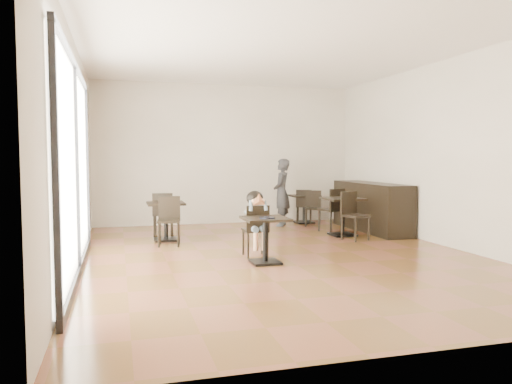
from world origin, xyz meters
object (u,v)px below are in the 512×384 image
object	(u,v)px
child_table	(265,240)
cafe_table_back	(304,209)
chair_back_b	(313,209)
cafe_table_mid	(343,217)
chair_mid_b	(356,216)
chair_back_a	(304,206)
chair_left_a	(163,214)
chair_left_b	(169,221)
cafe_table_left	(166,221)
adult_patron	(282,192)
child_chair	(255,230)
child	(255,224)
chair_mid_a	(331,210)

from	to	relation	value
child_table	cafe_table_back	size ratio (longest dim) A/B	1.02
chair_back_b	cafe_table_mid	bearing A→B (deg)	-63.65
child_table	chair_mid_b	size ratio (longest dim) A/B	0.75
child_table	chair_back_a	size ratio (longest dim) A/B	0.85
chair_left_a	chair_back_a	bearing A→B (deg)	-153.42
chair_left_b	cafe_table_mid	bearing A→B (deg)	12.36
cafe_table_left	chair_left_b	xyz separation A→B (m)	(0.00, -0.55, 0.07)
chair_left_a	chair_back_b	distance (m)	3.37
chair_left_b	chair_back_b	xyz separation A→B (m)	(3.33, 1.62, -0.03)
cafe_table_back	chair_back_b	bearing A→B (deg)	-90.00
cafe_table_back	adult_patron	bearing A→B (deg)	-155.54
adult_patron	chair_back_a	size ratio (longest dim) A/B	1.90
chair_back_a	chair_back_b	bearing A→B (deg)	114.34
child_chair	child	bearing A→B (deg)	-0.00
chair_mid_b	chair_left_a	world-z (taller)	chair_mid_b
chair_left_a	chair_left_b	bearing A→B (deg)	98.79
chair_left_a	chair_back_b	world-z (taller)	chair_left_a
adult_patron	child	bearing A→B (deg)	-0.82
chair_mid_b	chair_left_b	bearing A→B (deg)	154.44
adult_patron	cafe_table_left	world-z (taller)	adult_patron
cafe_table_mid	chair_mid_a	size ratio (longest dim) A/B	0.83
child_table	chair_mid_b	xyz separation A→B (m)	(2.18, 1.49, 0.11)
child_chair	chair_mid_a	size ratio (longest dim) A/B	0.90
cafe_table_mid	chair_back_a	distance (m)	1.96
cafe_table_left	chair_mid_b	world-z (taller)	chair_mid_b
chair_mid_b	chair_left_a	xyz separation A→B (m)	(-3.38, 1.44, -0.02)
adult_patron	chair_left_a	world-z (taller)	adult_patron
chair_mid_a	cafe_table_back	bearing A→B (deg)	-107.82
chair_mid_b	chair_left_a	bearing A→B (deg)	137.10
child_table	chair_mid_a	world-z (taller)	chair_mid_a
adult_patron	chair_left_b	bearing A→B (deg)	-30.70
cafe_table_mid	chair_back_b	xyz separation A→B (m)	(-0.05, 1.41, 0.02)
chair_mid_a	child_chair	bearing A→B (deg)	23.27
cafe_table_left	chair_mid_b	bearing A→B (deg)	-14.74
cafe_table_left	chair_left_a	size ratio (longest dim) A/B	0.83
child	cafe_table_left	bearing A→B (deg)	123.19
chair_mid_a	chair_back_a	distance (m)	1.41
cafe_table_left	chair_back_b	world-z (taller)	chair_back_b
child_chair	cafe_table_left	distance (m)	2.19
child_chair	cafe_table_mid	size ratio (longest dim) A/B	1.08
chair_mid_b	adult_patron	bearing A→B (deg)	87.72
child_table	adult_patron	xyz separation A→B (m)	(1.48, 3.70, 0.42)
child_table	cafe_table_mid	xyz separation A→B (m)	(2.18, 2.04, 0.04)
child	adult_patron	bearing A→B (deg)	64.83
cafe_table_left	child	bearing A→B (deg)	-56.81
child_chair	chair_left_b	world-z (taller)	chair_left_b
cafe_table_mid	chair_left_a	distance (m)	3.49
cafe_table_left	adult_patron	bearing A→B (deg)	26.28
cafe_table_mid	child_table	bearing A→B (deg)	-136.89
cafe_table_left	chair_left_a	world-z (taller)	chair_left_a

